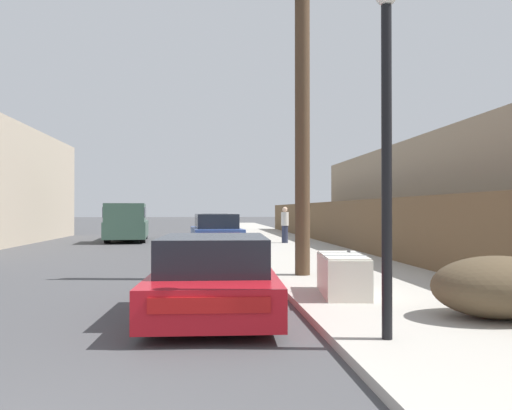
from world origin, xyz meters
TOP-DOWN VIEW (x-y plane):
  - sidewalk_curb at (5.30, 23.50)m, footprint 4.20×63.00m
  - discarded_fridge at (4.12, 6.30)m, footprint 0.91×1.74m
  - parked_sports_car_red at (1.87, 5.68)m, footprint 2.02×4.61m
  - car_parked_mid at (2.17, 18.16)m, footprint 2.14×4.54m
  - car_parked_far at (2.37, 28.34)m, footprint 1.98×4.29m
  - pickup_truck at (-2.19, 23.39)m, footprint 2.43×5.68m
  - utility_pole at (3.95, 8.99)m, footprint 1.80×0.34m
  - street_lamp at (3.81, 3.31)m, footprint 0.26×0.26m
  - brush_pile at (5.75, 4.25)m, footprint 1.87×1.38m
  - wooden_fence at (7.25, 18.32)m, footprint 0.08×36.28m
  - building_right_house at (11.94, 14.35)m, footprint 6.00×22.66m
  - pedestrian at (5.32, 19.95)m, footprint 0.34×0.34m

SIDE VIEW (x-z plane):
  - sidewalk_curb at x=5.30m, z-range 0.00..0.12m
  - discarded_fridge at x=4.12m, z-range 0.11..0.84m
  - brush_pile at x=5.75m, z-range 0.12..0.97m
  - parked_sports_car_red at x=1.87m, z-range -0.05..1.16m
  - car_parked_far at x=2.37m, z-range -0.05..1.33m
  - car_parked_mid at x=2.17m, z-range -0.05..1.39m
  - pedestrian at x=5.32m, z-range 0.14..1.76m
  - pickup_truck at x=-2.19m, z-range 0.00..1.91m
  - wooden_fence at x=7.25m, z-range 0.12..1.97m
  - building_right_house at x=11.94m, z-range 0.00..4.13m
  - street_lamp at x=3.81m, z-range 0.48..4.60m
  - utility_pole at x=3.95m, z-range 0.21..7.42m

